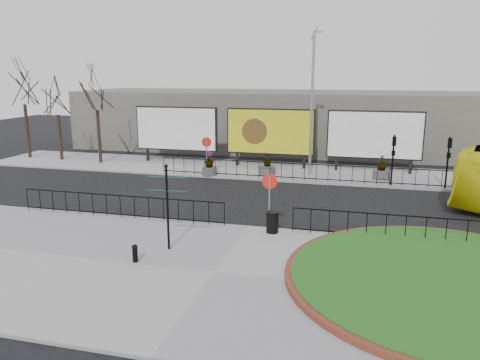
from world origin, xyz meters
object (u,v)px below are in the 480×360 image
(fingerpost_sign, at_px, (167,199))
(litter_bin, at_px, (272,222))
(billboard_mid, at_px, (270,132))
(planter_a, at_px, (209,166))
(planter_b, at_px, (267,167))
(lamp_post, at_px, (312,102))
(bollard, at_px, (135,252))
(planter_c, at_px, (382,170))

(fingerpost_sign, xyz_separation_m, litter_bin, (3.48, 2.81, -1.53))
(billboard_mid, bearing_deg, litter_bin, -78.83)
(planter_a, relative_size, planter_b, 1.06)
(lamp_post, relative_size, planter_a, 5.90)
(litter_bin, xyz_separation_m, planter_b, (-2.38, 11.03, 0.02))
(bollard, distance_m, planter_a, 14.39)
(bollard, bearing_deg, billboard_mid, 85.27)
(litter_bin, bearing_deg, fingerpost_sign, -141.06)
(billboard_mid, relative_size, bollard, 9.48)
(planter_a, bearing_deg, litter_bin, -58.96)
(planter_c, bearing_deg, fingerpost_sign, -119.94)
(billboard_mid, distance_m, planter_a, 5.24)
(lamp_post, bearing_deg, planter_b, -168.11)
(fingerpost_sign, relative_size, planter_a, 2.11)
(billboard_mid, xyz_separation_m, planter_c, (7.50, -1.97, -1.93))
(lamp_post, bearing_deg, planter_a, -165.85)
(billboard_mid, distance_m, lamp_post, 4.23)
(lamp_post, height_order, planter_c, lamp_post)
(planter_a, height_order, planter_c, planter_c)
(fingerpost_sign, xyz_separation_m, bollard, (-0.67, -1.45, -1.63))
(billboard_mid, xyz_separation_m, planter_b, (0.30, -2.54, -2.00))
(planter_a, bearing_deg, lamp_post, 14.15)
(lamp_post, xyz_separation_m, planter_c, (4.49, -0.00, -4.16))
(bollard, distance_m, litter_bin, 5.96)
(fingerpost_sign, distance_m, bollard, 2.29)
(planter_a, bearing_deg, bollard, -82.57)
(fingerpost_sign, bearing_deg, planter_b, 84.18)
(bollard, bearing_deg, planter_a, 97.43)
(litter_bin, relative_size, planter_a, 0.58)
(litter_bin, height_order, planter_a, planter_a)
(bollard, bearing_deg, fingerpost_sign, 65.13)
(billboard_mid, distance_m, litter_bin, 13.98)
(litter_bin, distance_m, planter_a, 11.67)
(planter_c, bearing_deg, planter_a, -171.60)
(lamp_post, height_order, bollard, lamp_post)
(lamp_post, distance_m, bollard, 17.05)
(lamp_post, relative_size, planter_c, 5.87)
(fingerpost_sign, distance_m, planter_c, 16.70)
(bollard, height_order, planter_b, planter_b)
(planter_b, bearing_deg, planter_c, 4.53)
(billboard_mid, xyz_separation_m, fingerpost_sign, (-0.80, -16.39, -0.49))
(bollard, relative_size, planter_b, 0.44)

